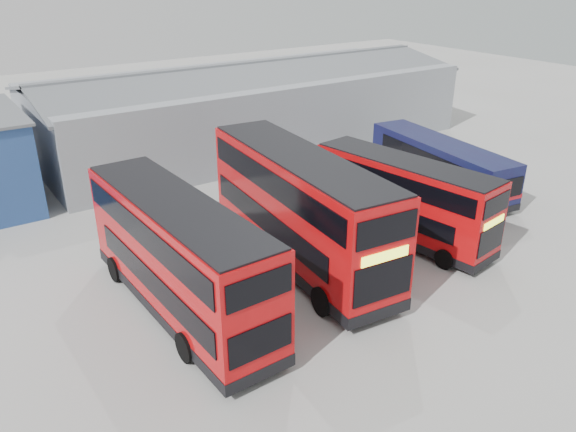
# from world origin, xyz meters

# --- Properties ---
(ground_plane) EXTENTS (120.00, 120.00, 0.00)m
(ground_plane) POSITION_xyz_m (0.00, 0.00, 0.00)
(ground_plane) COLOR gray
(ground_plane) RESTS_ON ground
(maintenance_shed) EXTENTS (30.50, 12.00, 5.89)m
(maintenance_shed) POSITION_xyz_m (8.00, 20.00, 2.60)
(maintenance_shed) COLOR gray
(maintenance_shed) RESTS_ON ground
(double_decker_left) EXTENTS (3.05, 10.97, 4.60)m
(double_decker_left) POSITION_xyz_m (-5.80, 2.15, 2.29)
(double_decker_left) COLOR red
(double_decker_left) RESTS_ON ground
(double_decker_centre) EXTENTS (3.92, 12.00, 4.99)m
(double_decker_centre) POSITION_xyz_m (0.19, 2.89, 2.48)
(double_decker_centre) COLOR red
(double_decker_centre) RESTS_ON ground
(double_decker_right) EXTENTS (3.59, 9.53, 3.94)m
(double_decker_right) POSITION_xyz_m (5.61, 2.09, 1.96)
(double_decker_right) COLOR red
(double_decker_right) RESTS_ON ground
(single_decker_blue) EXTENTS (3.76, 10.60, 2.82)m
(single_decker_blue) POSITION_xyz_m (12.24, 5.67, 1.40)
(single_decker_blue) COLOR #0D153A
(single_decker_blue) RESTS_ON ground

